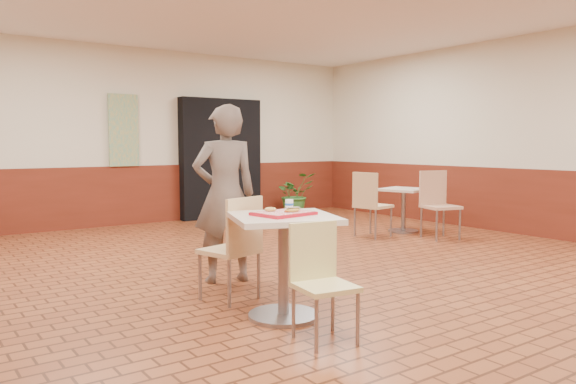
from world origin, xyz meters
TOP-DOWN VIEW (x-y plane):
  - room_shell at (0.00, 0.00)m, footprint 8.01×10.01m
  - wainscot_band at (0.00, 0.00)m, footprint 8.00×10.00m
  - corridor_doorway at (1.20, 4.88)m, footprint 1.60×0.22m
  - promo_poster at (-0.60, 4.94)m, footprint 0.50×0.03m
  - main_table at (-1.31, -0.74)m, footprint 0.78×0.78m
  - chair_main_front at (-1.38, -1.28)m, footprint 0.43×0.43m
  - chair_main_back at (-1.39, -0.11)m, footprint 0.52×0.52m
  - customer at (-1.12, 0.56)m, footprint 0.73×0.57m
  - serving_tray at (-1.31, -0.74)m, footprint 0.43×0.34m
  - ring_donut at (-1.38, -0.65)m, footprint 0.12×0.12m
  - long_john_donut at (-1.27, -0.80)m, footprint 0.14×0.09m
  - paper_cup at (-1.21, -0.66)m, footprint 0.07×0.07m
  - second_table at (2.71, 1.74)m, footprint 0.65×0.65m
  - chair_second_left at (1.93, 1.67)m, footprint 0.51×0.51m
  - chair_second_front at (2.70, 1.06)m, footprint 0.56×0.56m
  - potted_plant at (2.55, 4.40)m, footprint 0.75×0.66m

SIDE VIEW (x-z plane):
  - potted_plant at x=2.55m, z-range 0.00..0.82m
  - second_table at x=2.71m, z-range 0.12..0.80m
  - chair_main_front at x=-1.38m, z-range 0.05..0.87m
  - wainscot_band at x=0.00m, z-range 0.00..1.00m
  - chair_main_back at x=-1.39m, z-range 0.05..0.98m
  - chair_second_left at x=1.93m, z-range 0.06..1.02m
  - chair_second_front at x=2.70m, z-range 0.06..1.04m
  - main_table at x=-1.31m, z-range 0.14..0.97m
  - serving_tray at x=-1.31m, z-range 0.82..0.85m
  - ring_donut at x=-1.38m, z-range 0.85..0.88m
  - long_john_donut at x=-1.27m, z-range 0.85..0.89m
  - customer at x=-1.12m, z-range 0.00..1.76m
  - paper_cup at x=-1.21m, z-range 0.85..0.93m
  - corridor_doorway at x=1.20m, z-range 0.00..2.20m
  - room_shell at x=0.00m, z-range 0.00..3.00m
  - promo_poster at x=-0.60m, z-range 1.00..2.20m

